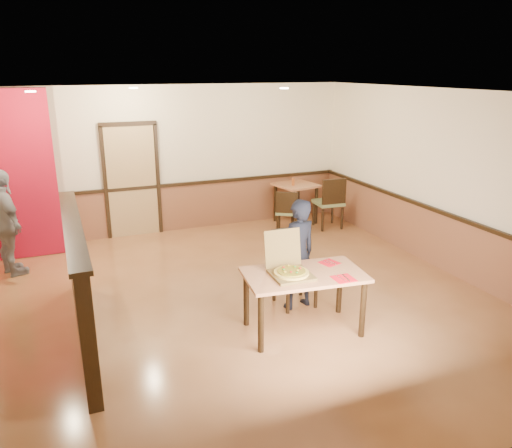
% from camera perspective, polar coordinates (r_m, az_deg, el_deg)
% --- Properties ---
extents(floor, '(7.00, 7.00, 0.00)m').
position_cam_1_polar(floor, '(6.99, -2.35, -8.85)').
color(floor, '#B67646').
rests_on(floor, ground).
extents(ceiling, '(7.00, 7.00, 0.00)m').
position_cam_1_polar(ceiling, '(6.27, -2.68, 14.75)').
color(ceiling, black).
rests_on(ceiling, wall_back).
extents(wall_back, '(7.00, 0.00, 7.00)m').
position_cam_1_polar(wall_back, '(9.78, -9.51, 7.25)').
color(wall_back, '#F5E6C0').
rests_on(wall_back, floor).
extents(wall_right, '(0.00, 7.00, 7.00)m').
position_cam_1_polar(wall_right, '(8.31, 20.93, 4.54)').
color(wall_right, '#F5E6C0').
rests_on(wall_right, floor).
extents(wainscot_back, '(7.00, 0.04, 0.90)m').
position_cam_1_polar(wainscot_back, '(9.96, -9.20, 1.84)').
color(wainscot_back, brown).
rests_on(wainscot_back, floor).
extents(chair_rail_back, '(7.00, 0.06, 0.06)m').
position_cam_1_polar(chair_rail_back, '(9.83, -9.31, 4.45)').
color(chair_rail_back, black).
rests_on(chair_rail_back, wall_back).
extents(wainscot_right, '(0.04, 7.00, 0.90)m').
position_cam_1_polar(wainscot_right, '(8.53, 20.09, -1.69)').
color(wainscot_right, brown).
rests_on(wainscot_right, floor).
extents(chair_rail_right, '(0.06, 7.00, 0.06)m').
position_cam_1_polar(chair_rail_right, '(8.39, 20.32, 1.32)').
color(chair_rail_right, black).
rests_on(chair_rail_right, wall_right).
extents(back_door, '(0.90, 0.06, 2.10)m').
position_cam_1_polar(back_door, '(9.67, -13.99, 4.74)').
color(back_door, tan).
rests_on(back_door, wall_back).
extents(booth_partition, '(0.20, 3.10, 1.44)m').
position_cam_1_polar(booth_partition, '(6.17, -19.62, -6.09)').
color(booth_partition, black).
rests_on(booth_partition, floor).
extents(red_accent_panel, '(1.60, 0.20, 2.78)m').
position_cam_1_polar(red_accent_panel, '(9.10, -26.90, 4.84)').
color(red_accent_panel, '#A30B21').
rests_on(red_accent_panel, floor).
extents(spot_a, '(0.14, 0.14, 0.02)m').
position_cam_1_polar(spot_a, '(7.71, -24.38, 13.63)').
color(spot_a, beige).
rests_on(spot_a, ceiling).
extents(spot_b, '(0.14, 0.14, 0.02)m').
position_cam_1_polar(spot_b, '(8.51, -13.84, 14.86)').
color(spot_b, beige).
rests_on(spot_b, ceiling).
extents(spot_c, '(0.14, 0.14, 0.02)m').
position_cam_1_polar(spot_c, '(8.19, 3.24, 15.24)').
color(spot_c, beige).
rests_on(spot_c, ceiling).
extents(main_table, '(1.50, 0.97, 0.76)m').
position_cam_1_polar(main_table, '(6.02, 5.50, -6.57)').
color(main_table, '#C47E52').
rests_on(main_table, floor).
extents(diner_chair, '(0.52, 0.52, 1.03)m').
position_cam_1_polar(diner_chair, '(6.78, 4.21, -4.55)').
color(diner_chair, olive).
rests_on(diner_chair, floor).
extents(side_chair_left, '(0.58, 0.58, 0.86)m').
position_cam_1_polar(side_chair_left, '(9.62, 3.59, 1.58)').
color(side_chair_left, olive).
rests_on(side_chair_left, floor).
extents(side_chair_right, '(0.55, 0.55, 1.04)m').
position_cam_1_polar(side_chair_right, '(10.00, 8.46, 2.63)').
color(side_chair_right, olive).
rests_on(side_chair_right, floor).
extents(side_table, '(0.89, 0.89, 0.81)m').
position_cam_1_polar(side_table, '(10.31, 4.58, 3.59)').
color(side_table, '#C47E52').
rests_on(side_table, floor).
extents(diner, '(0.61, 0.46, 1.50)m').
position_cam_1_polar(diner, '(6.57, 4.79, -3.49)').
color(diner, black).
rests_on(diner, floor).
extents(passerby, '(0.77, 1.06, 1.66)m').
position_cam_1_polar(passerby, '(8.47, -26.63, 0.07)').
color(passerby, gray).
rests_on(passerby, floor).
extents(pizza_box, '(0.48, 0.56, 0.49)m').
position_cam_1_polar(pizza_box, '(5.89, 3.87, -5.26)').
color(pizza_box, brown).
rests_on(pizza_box, main_table).
extents(pizza, '(0.43, 0.43, 0.03)m').
position_cam_1_polar(pizza, '(5.86, 4.07, -5.57)').
color(pizza, '#DBBB4F').
rests_on(pizza, pizza_box).
extents(napkin_near, '(0.24, 0.24, 0.01)m').
position_cam_1_polar(napkin_near, '(5.88, 9.99, -6.17)').
color(napkin_near, red).
rests_on(napkin_near, main_table).
extents(napkin_far, '(0.26, 0.26, 0.01)m').
position_cam_1_polar(napkin_far, '(6.31, 8.38, -4.40)').
color(napkin_far, red).
rests_on(napkin_far, main_table).
extents(condiment, '(0.06, 0.06, 0.15)m').
position_cam_1_polar(condiment, '(10.13, 4.26, 4.85)').
color(condiment, '#98481B').
rests_on(condiment, side_table).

